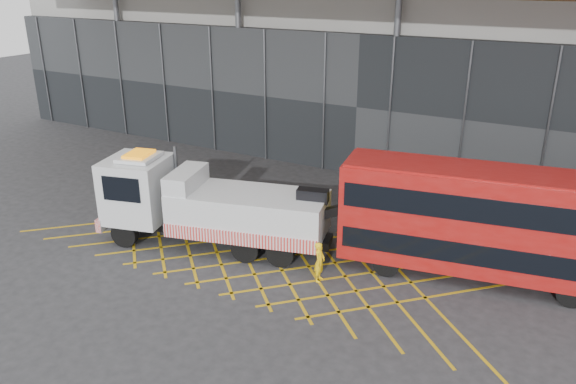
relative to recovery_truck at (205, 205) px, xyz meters
The scene contains 6 objects.
ground_plane 1.88m from the recovery_truck, 82.52° to the left, with size 120.00×120.00×0.00m, color #2B2B2E.
road_markings 3.08m from the recovery_truck, ahead, with size 21.56×7.16×0.01m.
construction_building 20.11m from the recovery_truck, 84.01° to the left, with size 55.00×23.97×18.00m.
recovery_truck is the anchor object (origin of this frame).
bus_towed 11.37m from the recovery_truck, 14.43° to the left, with size 11.11×4.30×4.42m.
worker 5.79m from the recovery_truck, ahead, with size 0.59×0.39×1.61m, color yellow.
Camera 1 is at (13.80, -17.94, 11.16)m, focal length 35.00 mm.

